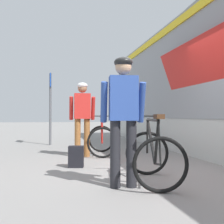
{
  "coord_description": "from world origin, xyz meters",
  "views": [
    {
      "loc": [
        -1.98,
        -3.94,
        0.96
      ],
      "look_at": [
        -0.73,
        1.44,
        1.05
      ],
      "focal_mm": 41.76,
      "sensor_mm": 36.0,
      "label": 1
    }
  ],
  "objects_px": {
    "platform_sign_post": "(50,97)",
    "backpack_on_platform": "(76,157)",
    "cyclist_near_in_red": "(82,112)",
    "cyclist_far_in_blue": "(123,109)",
    "bicycle_near_red": "(102,139)",
    "bicycle_far_black": "(153,155)"
  },
  "relations": [
    {
      "from": "bicycle_far_black",
      "to": "backpack_on_platform",
      "type": "xyz_separation_m",
      "value": [
        -0.97,
        1.41,
        -0.2
      ]
    },
    {
      "from": "cyclist_far_in_blue",
      "to": "bicycle_far_black",
      "type": "height_order",
      "value": "cyclist_far_in_blue"
    },
    {
      "from": "bicycle_near_red",
      "to": "cyclist_near_in_red",
      "type": "bearing_deg",
      "value": -160.16
    },
    {
      "from": "cyclist_far_in_blue",
      "to": "bicycle_far_black",
      "type": "bearing_deg",
      "value": 14.4
    },
    {
      "from": "platform_sign_post",
      "to": "bicycle_near_red",
      "type": "bearing_deg",
      "value": -64.1
    },
    {
      "from": "cyclist_near_in_red",
      "to": "backpack_on_platform",
      "type": "bearing_deg",
      "value": -101.7
    },
    {
      "from": "cyclist_near_in_red",
      "to": "cyclist_far_in_blue",
      "type": "relative_size",
      "value": 1.0
    },
    {
      "from": "bicycle_far_black",
      "to": "platform_sign_post",
      "type": "bearing_deg",
      "value": 105.11
    },
    {
      "from": "cyclist_near_in_red",
      "to": "platform_sign_post",
      "type": "xyz_separation_m",
      "value": [
        -0.75,
        2.78,
        0.57
      ]
    },
    {
      "from": "bicycle_near_red",
      "to": "bicycle_far_black",
      "type": "bearing_deg",
      "value": -85.84
    },
    {
      "from": "bicycle_far_black",
      "to": "backpack_on_platform",
      "type": "height_order",
      "value": "bicycle_far_black"
    },
    {
      "from": "cyclist_far_in_blue",
      "to": "backpack_on_platform",
      "type": "height_order",
      "value": "cyclist_far_in_blue"
    },
    {
      "from": "cyclist_far_in_blue",
      "to": "backpack_on_platform",
      "type": "bearing_deg",
      "value": 107.97
    },
    {
      "from": "bicycle_far_black",
      "to": "platform_sign_post",
      "type": "xyz_separation_m",
      "value": [
        -1.47,
        5.44,
        1.22
      ]
    },
    {
      "from": "cyclist_near_in_red",
      "to": "platform_sign_post",
      "type": "distance_m",
      "value": 2.94
    },
    {
      "from": "bicycle_far_black",
      "to": "backpack_on_platform",
      "type": "distance_m",
      "value": 1.72
    },
    {
      "from": "cyclist_far_in_blue",
      "to": "bicycle_far_black",
      "type": "xyz_separation_m",
      "value": [
        0.48,
        0.12,
        -0.65
      ]
    },
    {
      "from": "bicycle_near_red",
      "to": "platform_sign_post",
      "type": "xyz_separation_m",
      "value": [
        -1.26,
        2.6,
        1.22
      ]
    },
    {
      "from": "cyclist_far_in_blue",
      "to": "backpack_on_platform",
      "type": "xyz_separation_m",
      "value": [
        -0.5,
        1.53,
        -0.85
      ]
    },
    {
      "from": "bicycle_near_red",
      "to": "cyclist_far_in_blue",
      "type": "bearing_deg",
      "value": -95.22
    },
    {
      "from": "cyclist_near_in_red",
      "to": "bicycle_far_black",
      "type": "xyz_separation_m",
      "value": [
        0.72,
        -2.66,
        -0.65
      ]
    },
    {
      "from": "platform_sign_post",
      "to": "backpack_on_platform",
      "type": "bearing_deg",
      "value": -83.0
    }
  ]
}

